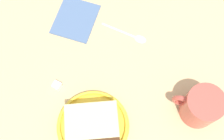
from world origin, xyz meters
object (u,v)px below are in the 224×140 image
cake_slice (92,124)px  teaspoon (133,36)px  sugar_cube (57,85)px  folded_napkin (75,19)px  small_plate (93,125)px  tea_mug (201,106)px

cake_slice → teaspoon: 24.81cm
teaspoon → sugar_cube: size_ratio=6.93×
folded_napkin → sugar_cube: 18.22cm
cake_slice → folded_napkin: cake_slice is taller
folded_napkin → teaspoon: bearing=-84.9°
cake_slice → folded_napkin: bearing=33.8°
teaspoon → cake_slice: bearing=-179.5°
cake_slice → teaspoon: (24.58, 0.20, -3.42)cm
small_plate → tea_mug: tea_mug is taller
tea_mug → folded_napkin: bearing=73.4°
sugar_cube → teaspoon: bearing=-30.8°
sugar_cube → cake_slice: bearing=-115.1°
small_plate → tea_mug: size_ratio=1.54×
small_plate → cake_slice: (-0.24, -0.13, 2.96)cm
tea_mug → sugar_cube: tea_mug is taller
tea_mug → sugar_cube: (-7.20, 31.53, -3.54)cm
tea_mug → folded_napkin: size_ratio=0.93×
tea_mug → sugar_cube: size_ratio=6.09×
teaspoon → tea_mug: bearing=-120.7°
small_plate → cake_slice: cake_slice is taller
small_plate → cake_slice: bearing=-151.9°
cake_slice → sugar_cube: 13.15cm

